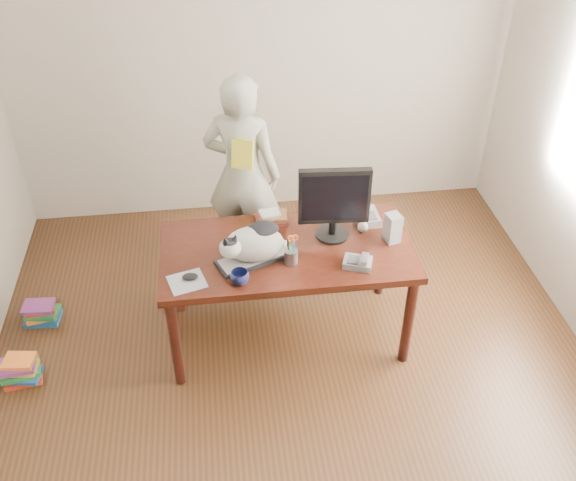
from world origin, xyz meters
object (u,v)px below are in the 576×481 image
at_px(desk, 285,259).
at_px(keyboard, 255,258).
at_px(phone, 358,262).
at_px(book_pile_b, 41,313).
at_px(coffee_mug, 240,278).
at_px(calculator, 367,217).
at_px(person, 242,175).
at_px(pen_cup, 291,255).
at_px(mouse, 190,277).
at_px(monitor, 334,200).
at_px(book_pile_a, 21,370).
at_px(book_stack, 272,218).
at_px(baseball, 363,227).
at_px(cat, 252,243).
at_px(speaker, 393,228).

relative_size(desk, keyboard, 3.14).
height_order(desk, phone, phone).
bearing_deg(desk, book_pile_b, 171.03).
distance_m(coffee_mug, calculator, 1.03).
xyz_separation_m(person, book_pile_b, (-1.50, -0.52, -0.71)).
xyz_separation_m(coffee_mug, calculator, (0.88, 0.53, -0.01)).
distance_m(pen_cup, mouse, 0.62).
bearing_deg(person, pen_cup, 122.32).
bearing_deg(mouse, keyboard, 3.44).
relative_size(coffee_mug, book_pile_b, 0.42).
bearing_deg(monitor, calculator, 34.66).
relative_size(keyboard, person, 0.32).
height_order(phone, book_pile_a, phone).
bearing_deg(book_pile_a, book_stack, 16.51).
bearing_deg(phone, book_pile_b, -174.75).
height_order(baseball, calculator, baseball).
bearing_deg(person, desk, 125.14).
relative_size(desk, cat, 3.58).
xyz_separation_m(cat, speaker, (0.90, 0.10, -0.04)).
height_order(pen_cup, baseball, pen_cup).
relative_size(monitor, mouse, 4.68).
height_order(speaker, baseball, speaker).
relative_size(phone, book_pile_a, 0.75).
height_order(person, book_pile_a, person).
bearing_deg(mouse, person, 54.72).
relative_size(calculator, book_pile_a, 0.77).
relative_size(keyboard, speaker, 2.62).
height_order(pen_cup, coffee_mug, pen_cup).
bearing_deg(calculator, phone, -110.75).
distance_m(phone, book_stack, 0.71).
xyz_separation_m(coffee_mug, speaker, (0.99, 0.30, 0.05)).
distance_m(keyboard, phone, 0.64).
xyz_separation_m(cat, mouse, (-0.39, -0.13, -0.11)).
bearing_deg(monitor, baseball, 13.64).
height_order(speaker, book_pile_a, speaker).
bearing_deg(person, baseball, 153.79).
height_order(mouse, book_pile_b, mouse).
bearing_deg(baseball, coffee_mug, -153.62).
height_order(desk, calculator, calculator).
bearing_deg(speaker, book_stack, 142.68).
xyz_separation_m(speaker, calculator, (-0.11, 0.23, -0.07)).
bearing_deg(coffee_mug, mouse, 166.39).
height_order(mouse, person, person).
bearing_deg(pen_cup, person, 102.49).
bearing_deg(mouse, phone, -15.59).
bearing_deg(coffee_mug, phone, 5.68).
distance_m(desk, book_pile_a, 1.85).
xyz_separation_m(keyboard, book_pile_b, (-1.51, 0.44, -0.69)).
bearing_deg(monitor, cat, -157.21).
bearing_deg(coffee_mug, book_stack, 66.99).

